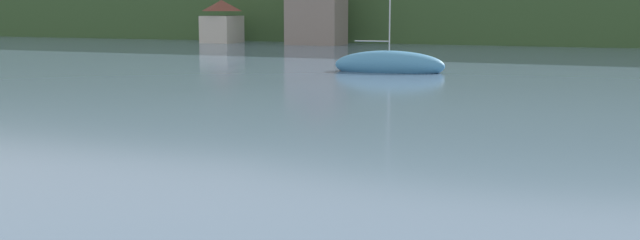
{
  "coord_description": "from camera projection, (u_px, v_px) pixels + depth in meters",
  "views": [
    {
      "loc": [
        8.59,
        26.59,
        4.54
      ],
      "look_at": [
        0.0,
        47.77,
        1.09
      ],
      "focal_mm": 41.74,
      "sensor_mm": 36.0,
      "label": 1
    }
  ],
  "objects": [
    {
      "name": "sailboat_far_1",
      "position": [
        389.0,
        65.0,
        53.07
      ],
      "size": [
        8.16,
        3.16,
        11.05
      ],
      "rotation": [
        0.0,
        0.0,
        0.08
      ],
      "color": "teal",
      "rests_on": "ground_plane"
    },
    {
      "name": "shore_building_westcentral",
      "position": [
        316.0,
        8.0,
        91.82
      ],
      "size": [
        6.98,
        5.02,
        9.29
      ],
      "color": "gray",
      "rests_on": "ground_plane"
    },
    {
      "name": "shore_building_west",
      "position": [
        222.0,
        22.0,
        97.05
      ],
      "size": [
        4.29,
        5.0,
        5.55
      ],
      "color": "beige",
      "rests_on": "ground_plane"
    }
  ]
}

